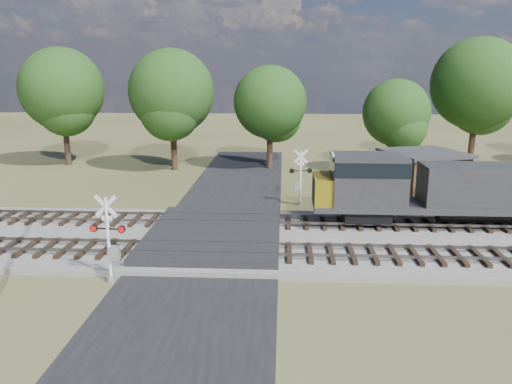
{
  "coord_description": "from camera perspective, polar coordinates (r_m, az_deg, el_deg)",
  "views": [
    {
      "loc": [
        3.64,
        -24.76,
        9.0
      ],
      "look_at": [
        2.16,
        2.0,
        2.39
      ],
      "focal_mm": 35.0,
      "sensor_mm": 36.0,
      "label": 1
    }
  ],
  "objects": [
    {
      "name": "equipment_shed",
      "position": [
        37.36,
        18.54,
        1.88
      ],
      "size": [
        6.34,
        6.34,
        3.39
      ],
      "rotation": [
        0.0,
        0.0,
        0.34
      ],
      "color": "#4A2F20",
      "rests_on": "ground"
    },
    {
      "name": "ballast_bed",
      "position": [
        27.51,
        16.42,
        -5.5
      ],
      "size": [
        140.0,
        10.0,
        0.3
      ],
      "primitive_type": "cube",
      "color": "gray",
      "rests_on": "ground"
    },
    {
      "name": "track_far",
      "position": [
        29.06,
        2.0,
        -3.34
      ],
      "size": [
        140.0,
        2.6,
        0.33
      ],
      "color": "black",
      "rests_on": "ballast_bed"
    },
    {
      "name": "crossing_panel",
      "position": [
        26.96,
        -4.79,
        -4.99
      ],
      "size": [
        7.0,
        9.0,
        0.62
      ],
      "primitive_type": "cube",
      "color": "#262628",
      "rests_on": "ground"
    },
    {
      "name": "track_near",
      "position": [
        24.33,
        1.75,
        -6.82
      ],
      "size": [
        140.0,
        2.6,
        0.33
      ],
      "color": "black",
      "rests_on": "ballast_bed"
    },
    {
      "name": "crossing_signal_far",
      "position": [
        33.78,
        4.97,
        1.14
      ],
      "size": [
        1.55,
        0.35,
        3.84
      ],
      "rotation": [
        0.0,
        0.0,
        3.25
      ],
      "color": "silver",
      "rests_on": "ground"
    },
    {
      "name": "road",
      "position": [
        26.58,
        -4.92,
        -5.9
      ],
      "size": [
        7.0,
        60.0,
        0.08
      ],
      "primitive_type": "cube",
      "color": "black",
      "rests_on": "ground"
    },
    {
      "name": "treeline",
      "position": [
        46.37,
        8.49,
        10.99
      ],
      "size": [
        83.25,
        10.44,
        11.89
      ],
      "color": "black",
      "rests_on": "ground"
    },
    {
      "name": "ground",
      "position": [
        26.6,
        -4.92,
        -5.98
      ],
      "size": [
        160.0,
        160.0,
        0.0
      ],
      "primitive_type": "plane",
      "color": "#474A27",
      "rests_on": "ground"
    },
    {
      "name": "crossing_signal_near",
      "position": [
        22.37,
        -16.28,
        -5.99
      ],
      "size": [
        1.57,
        0.34,
        3.9
      ],
      "rotation": [
        0.0,
        0.0,
        -0.04
      ],
      "color": "silver",
      "rests_on": "ground"
    }
  ]
}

